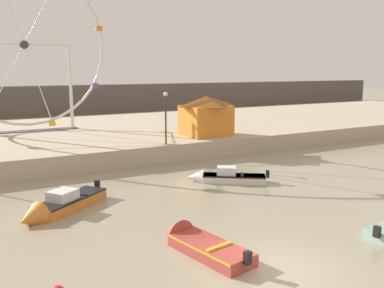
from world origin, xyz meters
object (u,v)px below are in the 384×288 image
Objects in this scene: carnival_booth_orange_canopy at (206,115)px; motorboat_faded_red at (196,242)px; motorboat_orange_hull at (58,206)px; promenade_lamp_near at (166,110)px; motorboat_white_red_stripe at (222,177)px; ferris_wheel_white_frame at (24,47)px.

motorboat_faded_red is at bearing -124.89° from carnival_booth_orange_canopy.
carnival_booth_orange_canopy is at bearing 178.74° from motorboat_orange_hull.
carnival_booth_orange_canopy is at bearing 25.20° from promenade_lamp_near.
motorboat_orange_hull is 7.69m from motorboat_faded_red.
motorboat_white_red_stripe is (6.21, 7.63, 0.05)m from motorboat_faded_red.
carnival_booth_orange_canopy is (10.47, 16.54, 2.76)m from motorboat_faded_red.
ferris_wheel_white_frame is at bearing -31.12° from motorboat_white_red_stripe.
promenade_lamp_near is at bearing -31.94° from motorboat_faded_red.
motorboat_faded_red is 0.32× the size of ferris_wheel_white_frame.
motorboat_orange_hull is 1.11× the size of motorboat_white_red_stripe.
motorboat_faded_red is (3.65, -6.77, -0.08)m from motorboat_orange_hull.
motorboat_orange_hull reaches higher than motorboat_white_red_stripe.
carnival_booth_orange_canopy reaches higher than motorboat_faded_red.
carnival_booth_orange_canopy is 1.09× the size of promenade_lamp_near.
motorboat_faded_red is 15.80m from promenade_lamp_near.
motorboat_orange_hull is at bearing -147.86° from carnival_booth_orange_canopy.
ferris_wheel_white_frame is 14.91m from promenade_lamp_near.
motorboat_orange_hull is 0.35× the size of ferris_wheel_white_frame.
promenade_lamp_near is (-0.50, 6.67, 3.52)m from motorboat_white_red_stripe.
motorboat_faded_red is 9.84m from motorboat_white_red_stripe.
ferris_wheel_white_frame is (-1.87, 26.22, 8.33)m from motorboat_faded_red.
motorboat_orange_hull is at bearing -95.21° from ferris_wheel_white_frame.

